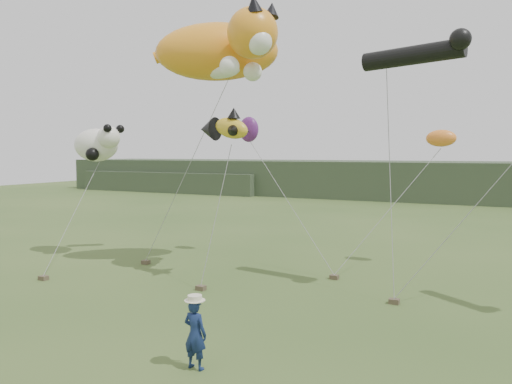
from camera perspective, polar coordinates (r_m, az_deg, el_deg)
ground at (r=14.86m, az=-7.41°, el=-15.22°), size 120.00×120.00×0.00m
headland at (r=57.42m, az=15.36°, el=1.32°), size 90.00×13.00×4.00m
festival_attendant at (r=12.07m, az=-6.97°, el=-15.81°), size 0.63×0.44×1.65m
sandbag_anchors at (r=19.65m, az=-4.54°, el=-9.99°), size 13.32×5.48×0.17m
cat_kite at (r=21.73m, az=-3.56°, el=16.01°), size 7.10×5.27×3.02m
fish_kite at (r=19.42m, az=-3.81°, el=7.34°), size 2.44×1.60×1.31m
tube_kites at (r=18.42m, az=24.64°, el=14.42°), size 9.98×2.28×1.53m
panda_kite at (r=25.05m, az=-17.62°, el=5.24°), size 2.77×1.79×1.72m
misc_kites at (r=23.28m, az=8.58°, el=6.66°), size 9.76×2.03×1.47m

